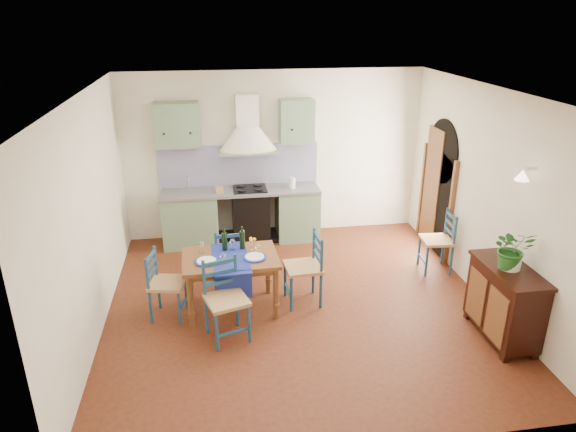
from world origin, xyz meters
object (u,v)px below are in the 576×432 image
at_px(dining_table, 231,263).
at_px(sideboard, 504,300).
at_px(potted_plant, 512,249).
at_px(chair_near, 226,299).

relative_size(dining_table, sideboard, 1.17).
height_order(dining_table, sideboard, dining_table).
bearing_deg(potted_plant, sideboard, -19.62).
bearing_deg(chair_near, dining_table, 80.85).
distance_m(chair_near, sideboard, 3.28).
relative_size(dining_table, chair_near, 1.24).
distance_m(dining_table, sideboard, 3.34).
distance_m(sideboard, potted_plant, 0.67).
relative_size(dining_table, potted_plant, 2.54).
height_order(sideboard, potted_plant, potted_plant).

